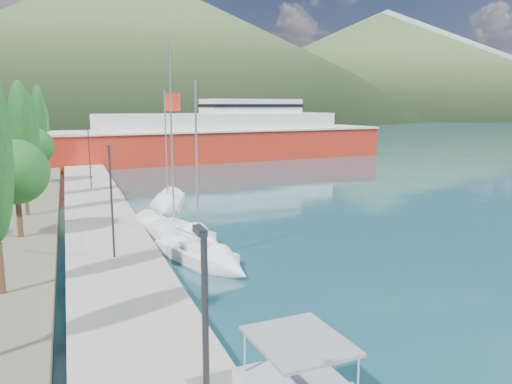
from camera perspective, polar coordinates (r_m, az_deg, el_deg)
name	(u,v)px	position (r m, az deg, el deg)	size (l,w,h in m)	color
ground	(111,140)	(135.85, -16.21, 5.77)	(1400.00, 1400.00, 0.00)	#17424C
quay	(98,213)	(42.03, -17.57, -2.28)	(5.00, 88.00, 0.80)	gray
hills_far	(188,49)	(654.85, -7.83, 15.85)	(1480.00, 900.00, 180.00)	gray
hills_near	(210,52)	(404.67, -5.30, 15.61)	(1010.00, 520.00, 115.00)	#3C542D
tree_row	(27,142)	(45.80, -24.71, 5.17)	(4.05, 63.53, 10.78)	#47301E
lamp_posts	(109,192)	(29.34, -16.48, -0.04)	(0.15, 44.00, 6.06)	#2D2D33
sailboat_near	(213,261)	(28.28, -4.92, -7.92)	(4.58, 8.12, 11.19)	silver
sailboat_mid	(190,239)	(32.88, -7.55, -5.36)	(5.75, 9.91, 13.87)	silver
sailboat_far	(166,207)	(43.51, -10.28, -1.68)	(4.68, 8.02, 11.23)	silver
ferry	(220,138)	(83.17, -4.09, 6.13)	(58.11, 17.76, 11.36)	red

